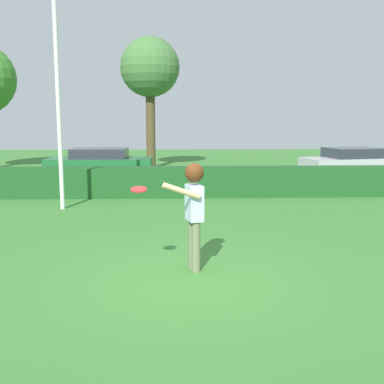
{
  "coord_description": "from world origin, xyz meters",
  "views": [
    {
      "loc": [
        -0.18,
        -7.27,
        2.51
      ],
      "look_at": [
        0.14,
        1.38,
        1.15
      ],
      "focal_mm": 44.9,
      "sensor_mm": 36.0,
      "label": 1
    }
  ],
  "objects": [
    {
      "name": "person",
      "position": [
        0.13,
        0.38,
        1.11
      ],
      "size": [
        0.68,
        0.69,
        1.78
      ],
      "color": "#6B7656",
      "rests_on": "ground"
    },
    {
      "name": "hedge_row",
      "position": [
        0.0,
        7.85,
        0.46
      ],
      "size": [
        26.27,
        0.9,
        0.92
      ],
      "primitive_type": "cube",
      "color": "#1C4F21",
      "rests_on": "ground"
    },
    {
      "name": "oak_tree",
      "position": [
        -1.31,
        16.16,
        4.75
      ],
      "size": [
        2.83,
        2.83,
        6.25
      ],
      "color": "brown",
      "rests_on": "ground"
    },
    {
      "name": "parked_car_green",
      "position": [
        -3.21,
        12.31,
        0.69
      ],
      "size": [
        4.22,
        1.84,
        1.25
      ],
      "color": "#1E6633",
      "rests_on": "ground"
    },
    {
      "name": "ground_plane",
      "position": [
        0.0,
        0.0,
        0.0
      ],
      "size": [
        60.0,
        60.0,
        0.0
      ],
      "primitive_type": "plane",
      "color": "#3A7831"
    },
    {
      "name": "frisbee",
      "position": [
        -0.74,
        0.18,
        1.39
      ],
      "size": [
        0.25,
        0.25,
        0.07
      ],
      "color": "red"
    },
    {
      "name": "parked_car_silver",
      "position": [
        7.21,
        12.16,
        0.69
      ],
      "size": [
        4.48,
        2.6,
        1.25
      ],
      "color": "#B7B7BC",
      "rests_on": "ground"
    },
    {
      "name": "lamppost",
      "position": [
        -3.26,
        5.82,
        3.59
      ],
      "size": [
        0.24,
        0.24,
        6.55
      ],
      "color": "silver",
      "rests_on": "ground"
    }
  ]
}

